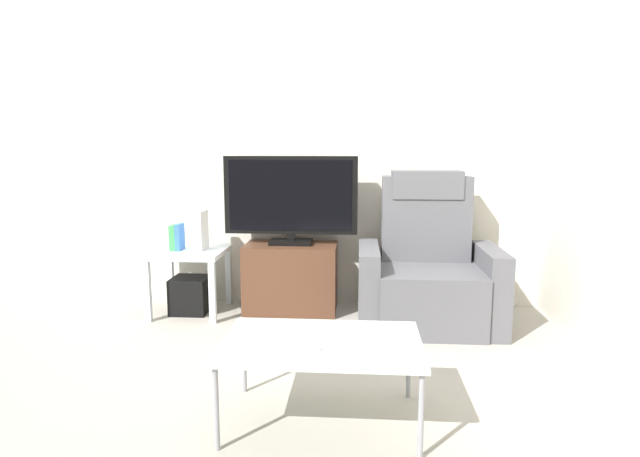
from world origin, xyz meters
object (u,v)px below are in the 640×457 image
at_px(subwoofer_box, 191,295).
at_px(book_leftmost, 174,237).
at_px(television, 291,198).
at_px(coffee_table, 322,346).
at_px(game_console, 200,230).
at_px(side_table, 189,260).
at_px(book_middle, 180,237).
at_px(tv_stand, 291,277).
at_px(recliner_armchair, 428,272).
at_px(cell_phone, 308,345).

distance_m(subwoofer_box, book_leftmost, 0.46).
distance_m(television, coffee_table, 1.79).
bearing_deg(game_console, side_table, -173.66).
relative_size(side_table, coffee_table, 0.60).
distance_m(book_middle, coffee_table, 1.95).
xyz_separation_m(tv_stand, recliner_armchair, (1.01, -0.21, 0.11)).
xyz_separation_m(side_table, subwoofer_box, (-0.00, 0.00, -0.27)).
relative_size(subwoofer_box, book_middle, 1.37).
bearing_deg(side_table, cell_phone, -56.98).
bearing_deg(game_console, television, 9.34).
distance_m(television, subwoofer_box, 1.06).
xyz_separation_m(book_leftmost, cell_phone, (1.16, -1.60, -0.19)).
xyz_separation_m(television, cell_phone, (0.30, -1.74, -0.48)).
height_order(subwoofer_box, cell_phone, cell_phone).
distance_m(recliner_armchair, book_leftmost, 1.88).
relative_size(television, side_table, 1.87).
height_order(tv_stand, side_table, tv_stand).
xyz_separation_m(coffee_table, cell_phone, (-0.06, -0.06, 0.03)).
distance_m(book_leftmost, coffee_table, 1.97).
xyz_separation_m(book_leftmost, coffee_table, (1.21, -1.54, -0.22)).
distance_m(side_table, cell_phone, 1.94).
bearing_deg(television, tv_stand, -90.00).
bearing_deg(television, recliner_armchair, -12.83).
bearing_deg(television, book_leftmost, -170.74).
xyz_separation_m(side_table, cell_phone, (1.06, -1.62, -0.02)).
height_order(book_middle, game_console, game_console).
height_order(side_table, subwoofer_box, side_table).
bearing_deg(television, coffee_table, -78.10).
bearing_deg(subwoofer_box, game_console, 6.34).
xyz_separation_m(recliner_armchair, side_table, (-1.77, 0.11, 0.04)).
height_order(book_leftmost, game_console, game_console).
bearing_deg(book_leftmost, cell_phone, -54.23).
xyz_separation_m(television, game_console, (-0.67, -0.11, -0.24)).
bearing_deg(tv_stand, subwoofer_box, -172.42).
distance_m(subwoofer_box, game_console, 0.51).
relative_size(television, subwoofer_box, 3.72).
relative_size(tv_stand, book_leftmost, 3.67).
height_order(tv_stand, television, television).
xyz_separation_m(television, subwoofer_box, (-0.76, -0.12, -0.74)).
bearing_deg(subwoofer_box, coffee_table, -54.48).
bearing_deg(cell_phone, book_leftmost, 103.10).
distance_m(tv_stand, cell_phone, 1.76).
distance_m(game_console, cell_phone, 1.91).
bearing_deg(book_middle, coffee_table, -52.73).
height_order(book_middle, cell_phone, book_middle).
xyz_separation_m(subwoofer_box, book_leftmost, (-0.10, -0.02, 0.45)).
xyz_separation_m(subwoofer_box, game_console, (0.09, 0.01, 0.50)).
relative_size(recliner_armchair, side_table, 2.00).
bearing_deg(book_leftmost, subwoofer_box, 11.31).
distance_m(side_table, book_middle, 0.19).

